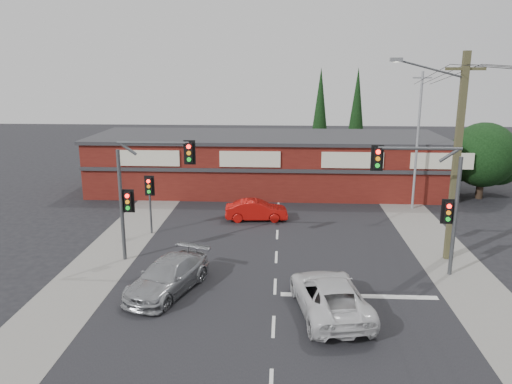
# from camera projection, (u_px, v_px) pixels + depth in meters

# --- Properties ---
(ground) EXTENTS (120.00, 120.00, 0.00)m
(ground) POSITION_uv_depth(u_px,v_px,m) (275.00, 279.00, 22.42)
(ground) COLOR black
(ground) RESTS_ON ground
(road_strip) EXTENTS (14.00, 70.00, 0.01)m
(road_strip) POSITION_uv_depth(u_px,v_px,m) (277.00, 241.00, 27.26)
(road_strip) COLOR black
(road_strip) RESTS_ON ground
(verge_left) EXTENTS (3.00, 70.00, 0.02)m
(verge_left) POSITION_uv_depth(u_px,v_px,m) (124.00, 239.00, 27.71)
(verge_left) COLOR gray
(verge_left) RESTS_ON ground
(verge_right) EXTENTS (3.00, 70.00, 0.02)m
(verge_right) POSITION_uv_depth(u_px,v_px,m) (435.00, 244.00, 26.81)
(verge_right) COLOR gray
(verge_right) RESTS_ON ground
(stop_line) EXTENTS (6.50, 0.35, 0.01)m
(stop_line) POSITION_uv_depth(u_px,v_px,m) (359.00, 296.00, 20.78)
(stop_line) COLOR silver
(stop_line) RESTS_ON ground
(white_suv) EXTENTS (3.24, 5.56, 1.45)m
(white_suv) POSITION_uv_depth(u_px,v_px,m) (330.00, 295.00, 19.23)
(white_suv) COLOR silver
(white_suv) RESTS_ON ground
(silver_suv) EXTENTS (3.42, 5.18, 1.39)m
(silver_suv) POSITION_uv_depth(u_px,v_px,m) (168.00, 276.00, 21.06)
(silver_suv) COLOR #9EA1A3
(silver_suv) RESTS_ON ground
(red_sedan) EXTENTS (3.93, 1.62, 1.27)m
(red_sedan) POSITION_uv_depth(u_px,v_px,m) (256.00, 210.00, 30.94)
(red_sedan) COLOR #B70F0B
(red_sedan) RESTS_ON ground
(lane_dashes) EXTENTS (0.12, 42.99, 0.01)m
(lane_dashes) POSITION_uv_depth(u_px,v_px,m) (276.00, 257.00, 25.02)
(lane_dashes) COLOR silver
(lane_dashes) RESTS_ON ground
(shop_building) EXTENTS (27.30, 8.40, 4.22)m
(shop_building) POSITION_uv_depth(u_px,v_px,m) (266.00, 162.00, 38.39)
(shop_building) COLOR #531510
(shop_building) RESTS_ON ground
(tree_cluster) EXTENTS (5.90, 5.10, 5.50)m
(tree_cluster) POSITION_uv_depth(u_px,v_px,m) (483.00, 158.00, 35.88)
(tree_cluster) COLOR #2D2116
(tree_cluster) RESTS_ON ground
(conifer_near) EXTENTS (1.80, 1.80, 9.25)m
(conifer_near) POSITION_uv_depth(u_px,v_px,m) (320.00, 111.00, 44.12)
(conifer_near) COLOR #2D2116
(conifer_near) RESTS_ON ground
(conifer_far) EXTENTS (1.80, 1.80, 9.25)m
(conifer_far) POSITION_uv_depth(u_px,v_px,m) (357.00, 109.00, 45.87)
(conifer_far) COLOR #2D2116
(conifer_far) RESTS_ON ground
(traffic_mast_left) EXTENTS (3.77, 0.27, 5.97)m
(traffic_mast_left) POSITION_uv_depth(u_px,v_px,m) (142.00, 183.00, 23.73)
(traffic_mast_left) COLOR #47494C
(traffic_mast_left) RESTS_ON ground
(traffic_mast_right) EXTENTS (3.96, 0.27, 5.97)m
(traffic_mast_right) POSITION_uv_depth(u_px,v_px,m) (432.00, 191.00, 22.06)
(traffic_mast_right) COLOR #47494C
(traffic_mast_right) RESTS_ON ground
(pedestal_signal) EXTENTS (0.55, 0.27, 3.38)m
(pedestal_signal) POSITION_uv_depth(u_px,v_px,m) (150.00, 193.00, 28.02)
(pedestal_signal) COLOR #47494C
(pedestal_signal) RESTS_ON ground
(utility_pole) EXTENTS (4.38, 0.59, 10.00)m
(utility_pole) POSITION_uv_depth(u_px,v_px,m) (454.00, 152.00, 23.54)
(utility_pole) COLOR brown
(utility_pole) RESTS_ON ground
(steel_pole) EXTENTS (1.20, 0.16, 9.00)m
(steel_pole) POSITION_uv_depth(u_px,v_px,m) (418.00, 139.00, 32.40)
(steel_pole) COLOR gray
(steel_pole) RESTS_ON ground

